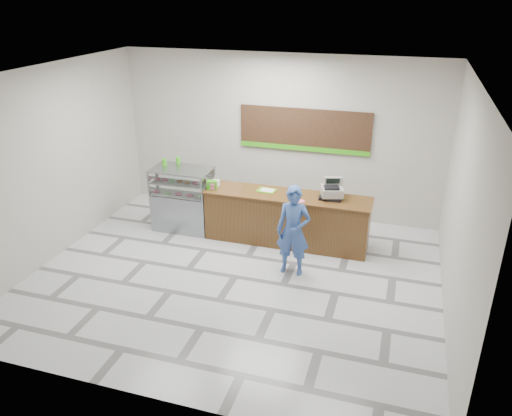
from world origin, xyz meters
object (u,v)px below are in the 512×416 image
(serving_tray, at_px, (267,190))
(customer, at_px, (293,231))
(cash_register, at_px, (332,191))
(display_case, at_px, (183,198))
(sales_counter, at_px, (287,219))

(serving_tray, height_order, customer, customer)
(cash_register, bearing_deg, serving_tray, 164.89)
(cash_register, xyz_separation_m, customer, (-0.46, -1.18, -0.35))
(display_case, xyz_separation_m, serving_tray, (1.79, 0.07, 0.36))
(sales_counter, relative_size, display_case, 2.45)
(serving_tray, bearing_deg, display_case, -171.66)
(cash_register, xyz_separation_m, serving_tray, (-1.28, -0.03, -0.13))
(display_case, xyz_separation_m, customer, (2.60, -1.08, 0.14))
(cash_register, height_order, customer, customer)
(serving_tray, bearing_deg, sales_counter, -2.80)
(serving_tray, bearing_deg, customer, -48.50)
(sales_counter, xyz_separation_m, cash_register, (0.84, 0.10, 0.66))
(cash_register, distance_m, customer, 1.32)
(display_case, relative_size, cash_register, 2.59)
(serving_tray, bearing_deg, cash_register, 7.71)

